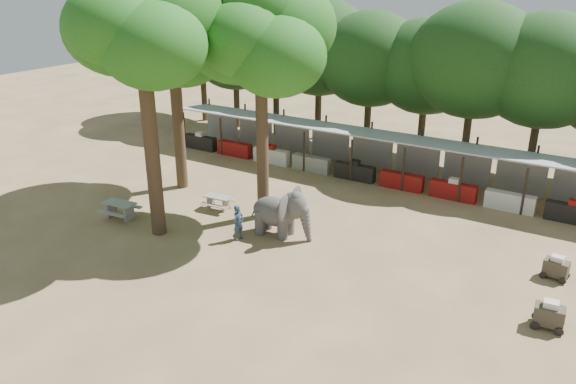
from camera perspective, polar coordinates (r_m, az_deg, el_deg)
The scene contains 12 objects.
ground at distance 21.32m, azimuth -4.77°, elevation -9.80°, with size 100.00×100.00×0.00m, color brown.
vendor_stalls at distance 32.01m, azimuth 9.82°, elevation 3.29°, with size 28.00×2.99×2.80m.
yard_tree_left at distance 29.73m, azimuth -11.71°, elevation 15.64°, with size 7.10×6.90×11.02m.
yard_tree_center at distance 23.98m, azimuth -14.73°, elevation 16.47°, with size 7.10×6.90×12.04m.
yard_tree_back at distance 25.19m, azimuth -2.85°, elevation 15.81°, with size 7.10×6.90×11.36m.
backdrop_trees at distance 35.74m, azimuth 13.46°, elevation 12.10°, with size 46.46×5.95×8.33m.
elephant at distance 24.81m, azimuth -0.68°, elevation -2.06°, with size 2.94×2.24×2.24m.
handler at distance 24.63m, azimuth -5.06°, elevation -3.14°, with size 0.58×0.39×1.61m, color #26384C.
picnic_table_near at distance 27.94m, azimuth -16.71°, elevation -1.56°, with size 1.72×1.58×0.79m.
picnic_table_far at distance 28.00m, azimuth -7.10°, elevation -0.88°, with size 1.46×1.34×0.68m.
cart_front at distance 20.82m, azimuth 25.00°, elevation -11.23°, with size 1.09×0.76×1.01m.
cart_back at distance 24.03m, azimuth 25.58°, elevation -6.92°, with size 1.04×0.75×0.95m.
Camera 1 is at (10.91, -14.56, 11.11)m, focal length 35.00 mm.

